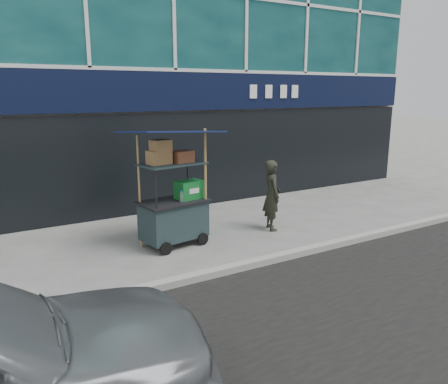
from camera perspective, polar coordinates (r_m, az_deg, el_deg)
ground at (r=7.96m, az=6.00°, el=-8.50°), size 80.00×80.00×0.00m
curb at (r=7.79m, az=6.89°, el=-8.54°), size 80.00×0.18×0.12m
vendor_cart at (r=8.37m, az=-6.51°, el=-1.65°), size 1.86×1.44×2.29m
vendor_man at (r=9.33m, az=6.26°, el=-0.42°), size 0.51×0.63×1.51m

